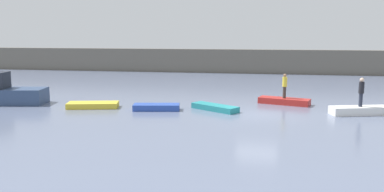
{
  "coord_description": "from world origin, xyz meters",
  "views": [
    {
      "loc": [
        0.22,
        -24.1,
        4.98
      ],
      "look_at": [
        -4.71,
        3.68,
        0.44
      ],
      "focal_mm": 37.25,
      "sensor_mm": 36.0,
      "label": 1
    }
  ],
  "objects": [
    {
      "name": "ground_plane",
      "position": [
        0.0,
        0.0,
        0.0
      ],
      "size": [
        120.0,
        120.0,
        0.0
      ],
      "primitive_type": "plane",
      "color": "slate"
    },
    {
      "name": "embankment_wall",
      "position": [
        0.0,
        25.13,
        1.45
      ],
      "size": [
        80.0,
        1.2,
        2.9
      ],
      "primitive_type": "cube",
      "color": "#666056",
      "rests_on": "ground_plane"
    },
    {
      "name": "motorboat",
      "position": [
        -17.83,
        0.7,
        0.76
      ],
      "size": [
        6.18,
        2.94,
        2.24
      ],
      "color": "#33476B",
      "rests_on": "ground_plane"
    },
    {
      "name": "rowboat_yellow",
      "position": [
        -10.83,
        0.39,
        0.18
      ],
      "size": [
        3.51,
        2.01,
        0.36
      ],
      "primitive_type": "cube",
      "rotation": [
        0.0,
        0.0,
        0.23
      ],
      "color": "gold",
      "rests_on": "ground_plane"
    },
    {
      "name": "rowboat_blue",
      "position": [
        -6.46,
        0.34,
        0.2
      ],
      "size": [
        3.1,
        1.55,
        0.39
      ],
      "primitive_type": "cube",
      "rotation": [
        0.0,
        0.0,
        0.17
      ],
      "color": "#2B4CAD",
      "rests_on": "ground_plane"
    },
    {
      "name": "rowboat_teal",
      "position": [
        -2.73,
        0.97,
        0.18
      ],
      "size": [
        3.28,
        2.62,
        0.36
      ],
      "primitive_type": "cube",
      "rotation": [
        0.0,
        0.0,
        -0.58
      ],
      "color": "teal",
      "rests_on": "ground_plane"
    },
    {
      "name": "rowboat_red",
      "position": [
        1.77,
        4.0,
        0.21
      ],
      "size": [
        3.65,
        2.08,
        0.43
      ],
      "primitive_type": "cube",
      "rotation": [
        0.0,
        0.0,
        -0.3
      ],
      "color": "red",
      "rests_on": "ground_plane"
    },
    {
      "name": "rowboat_white",
      "position": [
        6.15,
        1.16,
        0.25
      ],
      "size": [
        3.74,
        1.97,
        0.49
      ],
      "primitive_type": "cube",
      "rotation": [
        0.0,
        0.0,
        0.27
      ],
      "color": "white",
      "rests_on": "ground_plane"
    },
    {
      "name": "person_dark_shirt",
      "position": [
        6.15,
        1.16,
        1.48
      ],
      "size": [
        0.32,
        0.32,
        1.76
      ],
      "color": "#232838",
      "rests_on": "rowboat_white"
    },
    {
      "name": "person_yellow_shirt",
      "position": [
        1.77,
        4.0,
        1.37
      ],
      "size": [
        0.32,
        0.32,
        1.71
      ],
      "color": "#38332D",
      "rests_on": "rowboat_red"
    }
  ]
}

